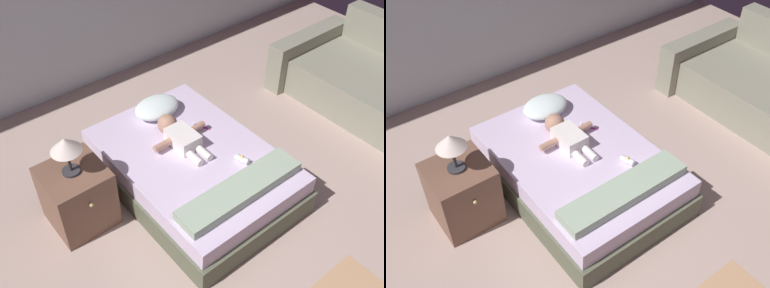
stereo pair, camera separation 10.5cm
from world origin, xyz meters
The scene contains 9 objects.
ground_plane centered at (0.00, 0.00, 0.00)m, with size 8.00×8.00×0.00m, color #B69B8F.
bed centered at (0.30, 1.01, 0.18)m, with size 1.19×1.72×0.37m.
pillow centered at (0.38, 1.62, 0.44)m, with size 0.42×0.32×0.14m.
baby centered at (0.30, 1.19, 0.44)m, with size 0.52×0.60×0.17m.
toothbrush centered at (0.56, 1.22, 0.38)m, with size 0.08×0.16×0.02m.
nightstand centered at (-0.63, 1.27, 0.27)m, with size 0.46×0.49×0.54m.
lamp centered at (-0.63, 1.27, 0.79)m, with size 0.23×0.23×0.32m.
blanket centered at (0.30, 0.44, 0.42)m, with size 1.07×0.24×0.08m.
baby_bottle centered at (0.54, 0.68, 0.40)m, with size 0.08×0.13×0.08m.
Camera 2 is at (-1.33, -1.19, 2.92)m, focal length 42.62 mm.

